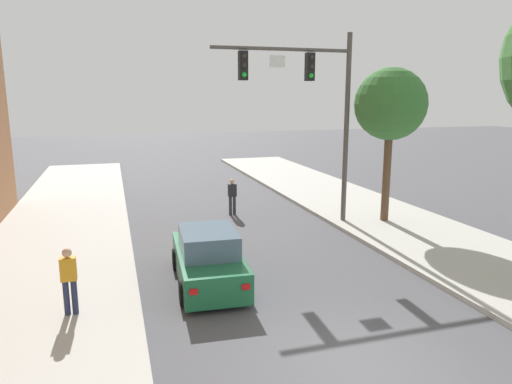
# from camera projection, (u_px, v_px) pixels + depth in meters

# --- Properties ---
(ground_plane) EXTENTS (120.00, 120.00, 0.00)m
(ground_plane) POSITION_uv_depth(u_px,v_px,m) (363.00, 368.00, 9.22)
(ground_plane) COLOR #4C4C51
(traffic_signal_mast) EXTENTS (5.62, 0.38, 7.50)m
(traffic_signal_mast) POSITION_uv_depth(u_px,v_px,m) (312.00, 94.00, 18.12)
(traffic_signal_mast) COLOR #514C47
(traffic_signal_mast) RESTS_ON sidewalk_right
(car_lead_green) EXTENTS (2.03, 4.33, 1.60)m
(car_lead_green) POSITION_uv_depth(u_px,v_px,m) (208.00, 259.00, 13.24)
(car_lead_green) COLOR #1E663D
(car_lead_green) RESTS_ON ground
(pedestrian_sidewalk_left_walker) EXTENTS (0.36, 0.22, 1.64)m
(pedestrian_sidewalk_left_walker) POSITION_uv_depth(u_px,v_px,m) (69.00, 278.00, 10.97)
(pedestrian_sidewalk_left_walker) COLOR #232847
(pedestrian_sidewalk_left_walker) RESTS_ON sidewalk_left
(pedestrian_crossing_road) EXTENTS (0.36, 0.22, 1.64)m
(pedestrian_crossing_road) POSITION_uv_depth(u_px,v_px,m) (232.00, 195.00, 20.85)
(pedestrian_crossing_road) COLOR #333338
(pedestrian_crossing_road) RESTS_ON ground
(street_tree_second) EXTENTS (2.88, 2.88, 6.21)m
(street_tree_second) POSITION_uv_depth(u_px,v_px,m) (391.00, 105.00, 18.64)
(street_tree_second) COLOR brown
(street_tree_second) RESTS_ON sidewalk_right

